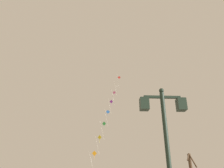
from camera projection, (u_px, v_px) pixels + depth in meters
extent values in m
cylinder|color=#1E2D23|center=(169.00, 167.00, 6.20)|extent=(0.14, 0.14, 4.59)
sphere|color=#1E2D23|center=(161.00, 91.00, 7.19)|extent=(0.16, 0.16, 0.16)
cube|color=#1E2D23|center=(162.00, 97.00, 7.09)|extent=(1.20, 0.08, 0.08)
cube|color=#1E2D23|center=(144.00, 104.00, 6.96)|extent=(0.28, 0.28, 0.40)
cube|color=beige|center=(144.00, 104.00, 6.96)|extent=(0.19, 0.19, 0.30)
cube|color=#1E2D23|center=(181.00, 105.00, 7.02)|extent=(0.28, 0.28, 0.40)
cube|color=beige|center=(181.00, 105.00, 7.02)|extent=(0.19, 0.19, 0.30)
cylinder|color=silver|center=(91.00, 162.00, 18.44)|extent=(0.44, 1.10, 1.63)
cylinder|color=silver|center=(97.00, 145.00, 20.12)|extent=(0.44, 1.10, 1.63)
cylinder|color=silver|center=(102.00, 130.00, 21.79)|extent=(0.44, 1.10, 1.63)
cylinder|color=silver|center=(106.00, 118.00, 23.46)|extent=(0.44, 1.10, 1.63)
cylinder|color=silver|center=(110.00, 107.00, 25.13)|extent=(0.44, 1.10, 1.63)
cylinder|color=silver|center=(113.00, 97.00, 26.81)|extent=(0.44, 1.10, 1.63)
cylinder|color=silver|center=(116.00, 88.00, 28.48)|extent=(0.44, 1.10, 1.63)
cylinder|color=silver|center=(118.00, 81.00, 30.15)|extent=(0.44, 1.10, 1.63)
cube|color=orange|center=(94.00, 153.00, 19.28)|extent=(0.44, 0.12, 0.45)
cylinder|color=orange|center=(94.00, 157.00, 19.15)|extent=(0.03, 0.06, 0.31)
cube|color=yellow|center=(100.00, 137.00, 20.95)|extent=(0.39, 0.24, 0.45)
cylinder|color=yellow|center=(100.00, 141.00, 20.81)|extent=(0.04, 0.05, 0.33)
cube|color=green|center=(104.00, 124.00, 22.62)|extent=(0.39, 0.24, 0.45)
cylinder|color=green|center=(104.00, 127.00, 22.50)|extent=(0.03, 0.03, 0.28)
cube|color=blue|center=(108.00, 112.00, 24.30)|extent=(0.44, 0.11, 0.45)
cylinder|color=blue|center=(108.00, 114.00, 24.17)|extent=(0.02, 0.03, 0.26)
cube|color=purple|center=(111.00, 102.00, 25.97)|extent=(0.41, 0.21, 0.45)
cylinder|color=purple|center=(111.00, 104.00, 25.84)|extent=(0.04, 0.06, 0.29)
cube|color=pink|center=(114.00, 93.00, 27.64)|extent=(0.38, 0.26, 0.45)
cylinder|color=pink|center=(114.00, 95.00, 27.52)|extent=(0.04, 0.05, 0.26)
cube|color=white|center=(117.00, 85.00, 29.31)|extent=(0.42, 0.19, 0.45)
cylinder|color=white|center=(117.00, 86.00, 29.20)|extent=(0.03, 0.03, 0.21)
cube|color=red|center=(119.00, 77.00, 30.99)|extent=(0.43, 0.14, 0.45)
cylinder|color=red|center=(119.00, 79.00, 30.86)|extent=(0.03, 0.04, 0.26)
cylinder|color=#4C3826|center=(193.00, 160.00, 14.76)|extent=(0.24, 0.75, 1.00)
cylinder|color=#4C3826|center=(188.00, 157.00, 14.57)|extent=(0.70, 1.27, 0.62)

